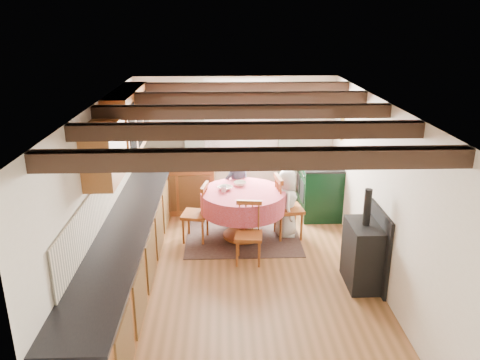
{
  "coord_description": "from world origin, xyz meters",
  "views": [
    {
      "loc": [
        -0.25,
        -5.71,
        3.43
      ],
      "look_at": [
        0.0,
        0.8,
        1.15
      ],
      "focal_mm": 35.61,
      "sensor_mm": 36.0,
      "label": 1
    }
  ],
  "objects_px": {
    "chair_right": "(289,206)",
    "cup": "(224,189)",
    "chair_left": "(195,212)",
    "child_far": "(237,189)",
    "cast_iron_stove": "(364,238)",
    "child_right": "(286,203)",
    "dining_table": "(243,215)",
    "chair_near": "(249,234)",
    "aga_range": "(319,188)"
  },
  "relations": [
    {
      "from": "chair_right",
      "to": "child_right",
      "type": "bearing_deg",
      "value": 22.69
    },
    {
      "from": "child_far",
      "to": "child_right",
      "type": "bearing_deg",
      "value": 125.21
    },
    {
      "from": "dining_table",
      "to": "aga_range",
      "type": "bearing_deg",
      "value": 34.97
    },
    {
      "from": "dining_table",
      "to": "chair_left",
      "type": "xyz_separation_m",
      "value": [
        -0.76,
        -0.04,
        0.07
      ]
    },
    {
      "from": "cast_iron_stove",
      "to": "child_far",
      "type": "height_order",
      "value": "cast_iron_stove"
    },
    {
      "from": "aga_range",
      "to": "cast_iron_stove",
      "type": "bearing_deg",
      "value": -87.41
    },
    {
      "from": "dining_table",
      "to": "child_far",
      "type": "relative_size",
      "value": 1.11
    },
    {
      "from": "dining_table",
      "to": "child_right",
      "type": "height_order",
      "value": "child_right"
    },
    {
      "from": "chair_near",
      "to": "child_far",
      "type": "height_order",
      "value": "child_far"
    },
    {
      "from": "aga_range",
      "to": "cast_iron_stove",
      "type": "height_order",
      "value": "cast_iron_stove"
    },
    {
      "from": "cup",
      "to": "cast_iron_stove",
      "type": "bearing_deg",
      "value": -38.02
    },
    {
      "from": "cup",
      "to": "dining_table",
      "type": "bearing_deg",
      "value": 4.66
    },
    {
      "from": "chair_left",
      "to": "chair_right",
      "type": "bearing_deg",
      "value": 103.73
    },
    {
      "from": "dining_table",
      "to": "cast_iron_stove",
      "type": "relative_size",
      "value": 0.99
    },
    {
      "from": "child_far",
      "to": "chair_right",
      "type": "bearing_deg",
      "value": 123.89
    },
    {
      "from": "chair_right",
      "to": "cast_iron_stove",
      "type": "xyz_separation_m",
      "value": [
        0.78,
        -1.48,
        0.16
      ]
    },
    {
      "from": "dining_table",
      "to": "child_right",
      "type": "distance_m",
      "value": 0.73
    },
    {
      "from": "chair_left",
      "to": "child_far",
      "type": "xyz_separation_m",
      "value": [
        0.69,
        0.68,
        0.13
      ]
    },
    {
      "from": "chair_near",
      "to": "chair_right",
      "type": "height_order",
      "value": "chair_right"
    },
    {
      "from": "chair_near",
      "to": "cast_iron_stove",
      "type": "xyz_separation_m",
      "value": [
        1.47,
        -0.66,
        0.22
      ]
    },
    {
      "from": "aga_range",
      "to": "child_right",
      "type": "relative_size",
      "value": 0.94
    },
    {
      "from": "chair_near",
      "to": "chair_left",
      "type": "xyz_separation_m",
      "value": [
        -0.8,
        0.75,
        0.02
      ]
    },
    {
      "from": "cast_iron_stove",
      "to": "cup",
      "type": "relative_size",
      "value": 13.06
    },
    {
      "from": "cast_iron_stove",
      "to": "child_far",
      "type": "bearing_deg",
      "value": 127.18
    },
    {
      "from": "aga_range",
      "to": "cup",
      "type": "distance_m",
      "value": 2.02
    },
    {
      "from": "chair_left",
      "to": "aga_range",
      "type": "height_order",
      "value": "aga_range"
    },
    {
      "from": "child_far",
      "to": "aga_range",
      "type": "bearing_deg",
      "value": 174.15
    },
    {
      "from": "aga_range",
      "to": "cast_iron_stove",
      "type": "xyz_separation_m",
      "value": [
        0.11,
        -2.43,
        0.19
      ]
    },
    {
      "from": "chair_left",
      "to": "chair_right",
      "type": "distance_m",
      "value": 1.49
    },
    {
      "from": "dining_table",
      "to": "cup",
      "type": "distance_m",
      "value": 0.54
    },
    {
      "from": "chair_right",
      "to": "aga_range",
      "type": "height_order",
      "value": "chair_right"
    },
    {
      "from": "aga_range",
      "to": "child_far",
      "type": "distance_m",
      "value": 1.52
    },
    {
      "from": "child_right",
      "to": "cup",
      "type": "height_order",
      "value": "child_right"
    },
    {
      "from": "child_right",
      "to": "dining_table",
      "type": "bearing_deg",
      "value": 99.91
    },
    {
      "from": "chair_near",
      "to": "child_far",
      "type": "distance_m",
      "value": 1.45
    },
    {
      "from": "aga_range",
      "to": "chair_near",
      "type": "bearing_deg",
      "value": -127.46
    },
    {
      "from": "dining_table",
      "to": "cup",
      "type": "bearing_deg",
      "value": -175.34
    },
    {
      "from": "chair_right",
      "to": "aga_range",
      "type": "distance_m",
      "value": 1.17
    },
    {
      "from": "dining_table",
      "to": "chair_near",
      "type": "bearing_deg",
      "value": -86.57
    },
    {
      "from": "dining_table",
      "to": "chair_right",
      "type": "relative_size",
      "value": 1.28
    },
    {
      "from": "chair_left",
      "to": "cup",
      "type": "relative_size",
      "value": 9.18
    },
    {
      "from": "cast_iron_stove",
      "to": "child_far",
      "type": "relative_size",
      "value": 1.12
    },
    {
      "from": "chair_near",
      "to": "aga_range",
      "type": "bearing_deg",
      "value": 58.1
    },
    {
      "from": "chair_left",
      "to": "chair_near",
      "type": "bearing_deg",
      "value": 57.94
    },
    {
      "from": "dining_table",
      "to": "cast_iron_stove",
      "type": "bearing_deg",
      "value": -43.65
    },
    {
      "from": "chair_right",
      "to": "cup",
      "type": "relative_size",
      "value": 10.06
    },
    {
      "from": "dining_table",
      "to": "chair_right",
      "type": "height_order",
      "value": "chair_right"
    },
    {
      "from": "chair_left",
      "to": "cup",
      "type": "xyz_separation_m",
      "value": [
        0.45,
        0.01,
        0.38
      ]
    },
    {
      "from": "chair_right",
      "to": "cup",
      "type": "height_order",
      "value": "chair_right"
    },
    {
      "from": "chair_left",
      "to": "cast_iron_stove",
      "type": "xyz_separation_m",
      "value": [
        2.27,
        -1.41,
        0.2
      ]
    }
  ]
}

